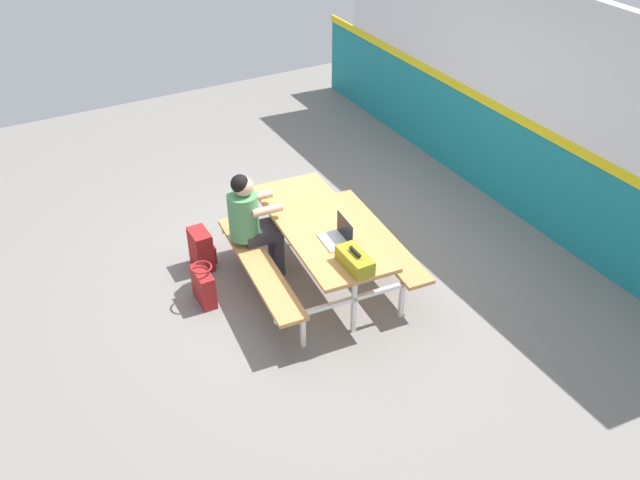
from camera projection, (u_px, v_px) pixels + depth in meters
name	position (u px, v px, depth m)	size (l,w,h in m)	color
ground_plane	(299.00, 261.00, 7.34)	(10.00, 10.00, 0.02)	gray
accent_backdrop	(512.00, 102.00, 7.70)	(8.00, 0.14, 2.60)	teal
picnic_table_main	(320.00, 238.00, 6.67)	(1.95, 1.70, 0.74)	tan
student_nearer	(251.00, 218.00, 6.72)	(0.38, 0.53, 1.21)	#2D2D38
laptop_silver	(338.00, 237.00, 6.31)	(0.34, 0.25, 0.22)	silver
toolbox_grey	(355.00, 260.00, 5.97)	(0.40, 0.18, 0.18)	olive
backpack_dark	(202.00, 250.00, 7.12)	(0.30, 0.22, 0.44)	maroon
tote_bag_bright	(204.00, 286.00, 6.66)	(0.34, 0.21, 0.43)	maroon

